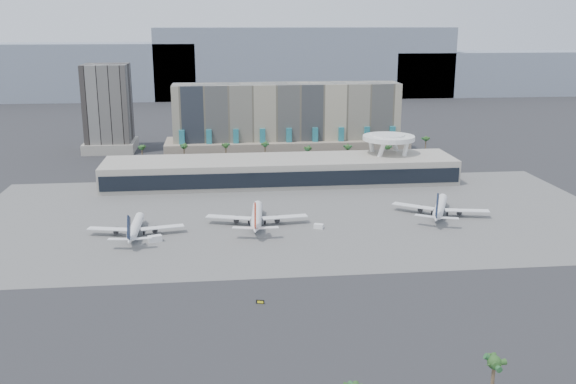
{
  "coord_description": "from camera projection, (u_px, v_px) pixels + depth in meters",
  "views": [
    {
      "loc": [
        -29.76,
        -193.2,
        77.06
      ],
      "look_at": [
        -4.1,
        40.0,
        13.98
      ],
      "focal_mm": 40.0,
      "sensor_mm": 36.0,
      "label": 1
    }
  ],
  "objects": [
    {
      "name": "airliner_right",
      "position": [
        440.0,
        207.0,
        260.12
      ],
      "size": [
        36.69,
        37.79,
        13.93
      ],
      "rotation": [
        0.0,
        0.0,
        -0.41
      ],
      "color": "white",
      "rests_on": "ground"
    },
    {
      "name": "service_vehicle_b",
      "position": [
        319.0,
        226.0,
        244.56
      ],
      "size": [
        4.05,
        3.26,
        1.82
      ],
      "primitive_type": "cube",
      "rotation": [
        0.0,
        0.0,
        -0.41
      ],
      "color": "white",
      "rests_on": "ground"
    },
    {
      "name": "terminal",
      "position": [
        281.0,
        170.0,
        312.35
      ],
      "size": [
        170.0,
        32.5,
        14.5
      ],
      "color": "#B2AB9C",
      "rests_on": "ground"
    },
    {
      "name": "hotel",
      "position": [
        287.0,
        127.0,
        372.72
      ],
      "size": [
        140.0,
        30.0,
        42.0
      ],
      "color": "tan",
      "rests_on": "ground"
    },
    {
      "name": "office_tower",
      "position": [
        109.0,
        113.0,
        384.6
      ],
      "size": [
        30.0,
        30.0,
        52.0
      ],
      "color": "black",
      "rests_on": "ground"
    },
    {
      "name": "palm_row",
      "position": [
        287.0,
        147.0,
        345.81
      ],
      "size": [
        157.8,
        2.8,
        13.1
      ],
      "color": "brown",
      "rests_on": "ground"
    },
    {
      "name": "mountain_ridge",
      "position": [
        273.0,
        68.0,
        654.95
      ],
      "size": [
        680.0,
        60.0,
        70.0
      ],
      "color": "gray",
      "rests_on": "ground"
    },
    {
      "name": "saucer_structure",
      "position": [
        389.0,
        141.0,
        320.98
      ],
      "size": [
        26.0,
        26.0,
        21.89
      ],
      "color": "white",
      "rests_on": "ground"
    },
    {
      "name": "taxiway_sign",
      "position": [
        260.0,
        302.0,
        179.94
      ],
      "size": [
        2.34,
        0.92,
        1.06
      ],
      "rotation": [
        0.0,
        0.0,
        -0.26
      ],
      "color": "black",
      "rests_on": "ground"
    },
    {
      "name": "airliner_left",
      "position": [
        135.0,
        227.0,
        236.11
      ],
      "size": [
        35.66,
        36.68,
        12.67
      ],
      "rotation": [
        0.0,
        0.0,
        -0.01
      ],
      "color": "white",
      "rests_on": "ground"
    },
    {
      "name": "ground",
      "position": [
        314.0,
        265.0,
        208.61
      ],
      "size": [
        900.0,
        900.0,
        0.0
      ],
      "primitive_type": "plane",
      "color": "#232326",
      "rests_on": "ground"
    },
    {
      "name": "apron_pad",
      "position": [
        294.0,
        215.0,
        261.39
      ],
      "size": [
        260.0,
        130.0,
        0.06
      ],
      "primitive_type": "cube",
      "color": "#5B5B59",
      "rests_on": "ground"
    },
    {
      "name": "service_vehicle_a",
      "position": [
        155.0,
        239.0,
        229.78
      ],
      "size": [
        5.32,
        3.76,
        2.36
      ],
      "primitive_type": "cube",
      "rotation": [
        0.0,
        0.0,
        0.32
      ],
      "color": "white",
      "rests_on": "ground"
    },
    {
      "name": "near_palm_b",
      "position": [
        494.0,
        369.0,
        125.66
      ],
      "size": [
        6.0,
        6.0,
        13.76
      ],
      "color": "brown",
      "rests_on": "ground"
    },
    {
      "name": "airliner_centre",
      "position": [
        257.0,
        216.0,
        248.17
      ],
      "size": [
        39.8,
        41.11,
        14.19
      ],
      "rotation": [
        0.0,
        0.0,
        -0.09
      ],
      "color": "white",
      "rests_on": "ground"
    }
  ]
}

